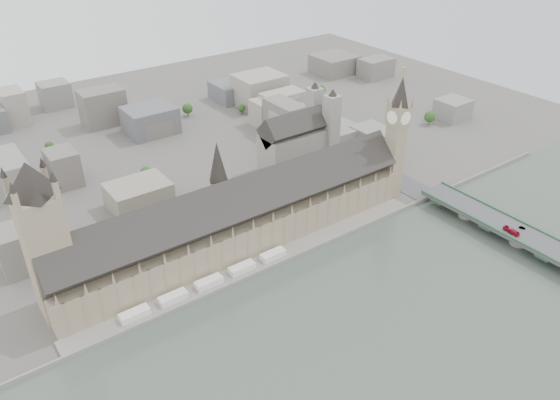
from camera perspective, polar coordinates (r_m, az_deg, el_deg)
ground at (r=375.93m, az=-2.61°, el=-6.22°), size 900.00×900.00×0.00m
embankment_wall at (r=365.07m, az=-1.30°, el=-7.18°), size 600.00×1.50×3.00m
river_terrace at (r=370.31m, az=-1.96°, el=-6.66°), size 270.00×15.00×2.00m
terrace_tents at (r=353.03m, az=-7.45°, el=-8.50°), size 118.00×7.00×4.00m
palace_of_westminster at (r=376.78m, az=-4.35°, el=-1.99°), size 265.00×40.73×55.44m
elizabeth_tower at (r=431.90m, az=12.13°, el=7.16°), size 17.00×17.00×107.50m
victoria_tower at (r=329.45m, az=-23.48°, el=-3.31°), size 30.00×30.00×100.00m
central_tower at (r=359.51m, az=-6.45°, el=2.68°), size 13.00×13.00×48.00m
westminster_bridge at (r=425.81m, az=22.91°, el=-3.22°), size 25.00×325.00×10.25m
westminster_abbey at (r=485.94m, az=2.02°, el=6.29°), size 68.00×36.00×64.00m
city_skyline_inland at (r=563.18m, az=-16.76°, el=7.83°), size 720.00×360.00×38.00m
park_trees at (r=410.88m, az=-8.45°, el=-1.74°), size 110.00×30.00×15.00m
red_bus_north at (r=415.55m, az=23.01°, el=-3.00°), size 3.93×12.41×3.40m
car_silver at (r=424.25m, az=23.98°, el=-2.67°), size 3.19×4.57×1.43m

